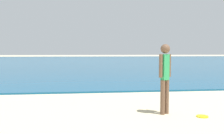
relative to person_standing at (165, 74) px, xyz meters
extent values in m
cube|color=#14567F|center=(-1.52, 32.98, -0.86)|extent=(160.00, 60.00, 0.06)
cylinder|color=brown|center=(-0.06, -0.03, -0.51)|extent=(0.10, 0.10, 0.77)
cylinder|color=brown|center=(0.06, 0.03, -0.51)|extent=(0.10, 0.10, 0.77)
cube|color=#2DA35B|center=(0.00, 0.00, 0.16)|extent=(0.21, 0.18, 0.57)
sphere|color=brown|center=(0.00, 0.00, 0.57)|extent=(0.21, 0.21, 0.21)
cylinder|color=brown|center=(-0.12, -0.07, 0.20)|extent=(0.08, 0.08, 0.51)
cylinder|color=brown|center=(0.12, 0.07, 0.20)|extent=(0.08, 0.08, 0.51)
cylinder|color=yellow|center=(0.72, -0.35, -0.88)|extent=(0.25, 0.25, 0.03)
camera|label=1|loc=(-1.83, -5.36, 0.51)|focal=40.21mm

